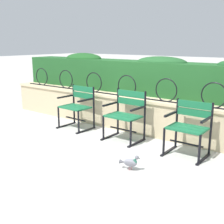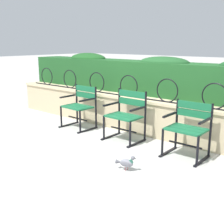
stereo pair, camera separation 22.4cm
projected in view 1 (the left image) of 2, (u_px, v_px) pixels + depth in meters
name	position (u px, v px, depth m)	size (l,w,h in m)	color
ground_plane	(107.00, 145.00, 4.94)	(60.00, 60.00, 0.00)	#B7B5AF
stone_wall	(138.00, 114.00, 5.60)	(6.87, 0.41, 0.68)	#C6B289
iron_arch_fence	(128.00, 87.00, 5.53)	(6.34, 0.02, 0.42)	black
hedge_row	(152.00, 76.00, 5.82)	(6.73, 0.65, 0.78)	#1E5123
park_chair_left	(78.00, 105.00, 5.83)	(0.63, 0.54, 0.85)	#19663D
park_chair_centre	(126.00, 114.00, 5.12)	(0.64, 0.53, 0.88)	#19663D
park_chair_right	(189.00, 126.00, 4.42)	(0.60, 0.52, 0.83)	#19663D
pigeon_near_chairs	(130.00, 162.00, 3.94)	(0.29, 0.15, 0.22)	gray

